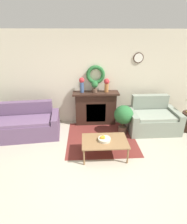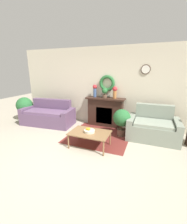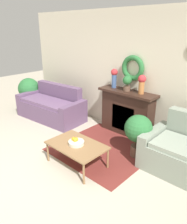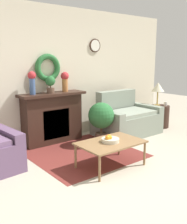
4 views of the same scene
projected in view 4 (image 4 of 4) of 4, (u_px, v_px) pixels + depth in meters
The scene contains 14 objects.
ground_plane at pixel (143, 189), 3.45m from camera, with size 16.00×16.00×0.00m, color #ADA38E.
floor_rug at pixel (83, 153), 4.72m from camera, with size 1.80×1.76×0.01m.
wall_back at pixel (44, 75), 5.20m from camera, with size 6.80×0.17×2.70m.
fireplace at pixel (52, 118), 5.24m from camera, with size 1.34×0.41×1.01m.
loveseat_right at pixel (126, 119), 5.88m from camera, with size 1.41×0.95×0.95m.
coffee_table at pixel (111, 144), 4.07m from camera, with size 1.01×0.66×0.40m.
fruit_bowl at pixel (110, 139), 4.05m from camera, with size 0.28×0.28×0.12m.
side_table_by_loveseat at pixel (159, 116), 6.47m from camera, with size 0.46×0.46×0.54m.
table_lamp at pixel (158, 88), 6.32m from camera, with size 0.30×0.30×0.56m.
mug at pixel (166, 104), 6.40m from camera, with size 0.08×0.08×0.10m.
vase_on_mantel_left at pixel (32, 81), 4.85m from camera, with size 0.15×0.15×0.43m.
vase_on_mantel_right at pixel (65, 80), 5.29m from camera, with size 0.16×0.16×0.40m.
potted_plant_on_mantel at pixel (50, 83), 5.07m from camera, with size 0.20×0.20×0.33m.
potted_plant_floor_by_loveseat at pixel (101, 117), 5.16m from camera, with size 0.52×0.52×0.83m.
Camera 4 is at (-2.48, -2.08, 1.69)m, focal length 42.00 mm.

